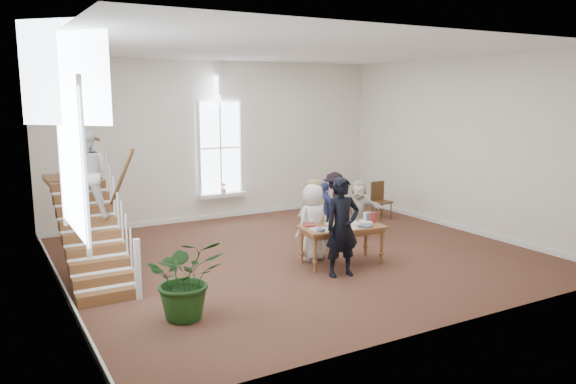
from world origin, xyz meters
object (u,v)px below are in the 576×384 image
library_table (342,230)px  floor_plant (186,278)px  woman_cluster_b (334,202)px  side_chair (380,198)px  woman_cluster_c (359,208)px  person_yellow (312,216)px  elderly_woman (313,222)px  woman_cluster_a (324,211)px  police_officer (342,227)px

library_table → floor_plant: size_ratio=1.37×
woman_cluster_b → side_chair: woman_cluster_b is taller
library_table → woman_cluster_c: size_ratio=1.29×
floor_plant → side_chair: size_ratio=1.26×
person_yellow → woman_cluster_c: person_yellow is taller
elderly_woman → woman_cluster_a: 1.76m
floor_plant → woman_cluster_a: bearing=33.6°
woman_cluster_c → library_table: bearing=-91.9°
library_table → woman_cluster_c: (1.72, 1.72, -0.02)m
library_table → elderly_woman: bearing=127.3°
library_table → woman_cluster_a: bearing=74.4°
person_yellow → side_chair: (3.55, 2.00, -0.23)m
library_table → side_chair: (3.51, 3.10, -0.13)m
library_table → person_yellow: bearing=99.8°
police_officer → floor_plant: 3.47m
police_officer → elderly_woman: bearing=92.1°
floor_plant → side_chair: floor_plant is taller
police_officer → person_yellow: bearing=83.8°
police_officer → woman_cluster_a: size_ratio=1.38×
person_yellow → side_chair: 4.08m
woman_cluster_b → side_chair: size_ratio=1.48×
woman_cluster_a → person_yellow: bearing=123.3°
woman_cluster_b → woman_cluster_c: woman_cluster_b is taller
woman_cluster_a → elderly_woman: bearing=128.4°
woman_cluster_c → woman_cluster_a: bearing=-149.5°
police_officer → woman_cluster_c: police_officer is taller
side_chair → elderly_woman: bearing=-148.7°
person_yellow → woman_cluster_c: bearing=-173.8°
woman_cluster_c → floor_plant: (-5.58, -2.91, -0.04)m
elderly_woman → side_chair: bearing=-158.5°
woman_cluster_c → side_chair: size_ratio=1.34×
woman_cluster_a → library_table: bearing=146.8°
police_officer → floor_plant: (-3.42, -0.54, -0.31)m
elderly_woman → floor_plant: (-3.52, -1.79, -0.15)m
woman_cluster_b → floor_plant: bearing=-18.7°
woman_cluster_a → floor_plant: (-4.68, -3.11, -0.04)m
elderly_woman → library_table: bearing=108.4°
police_officer → side_chair: 5.46m
elderly_woman → person_yellow: person_yellow is taller
elderly_woman → woman_cluster_c: 2.35m
library_table → woman_cluster_b: woman_cluster_b is taller
police_officer → person_yellow: size_ratio=1.18×
police_officer → woman_cluster_a: 2.88m
woman_cluster_c → floor_plant: bearing=-109.5°
library_table → side_chair: side_chair is taller
elderly_woman → woman_cluster_b: elderly_woman is taller
police_officer → side_chair: police_officer is taller
woman_cluster_a → woman_cluster_c: 0.92m
woman_cluster_a → side_chair: size_ratio=1.34×
library_table → floor_plant: 4.04m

